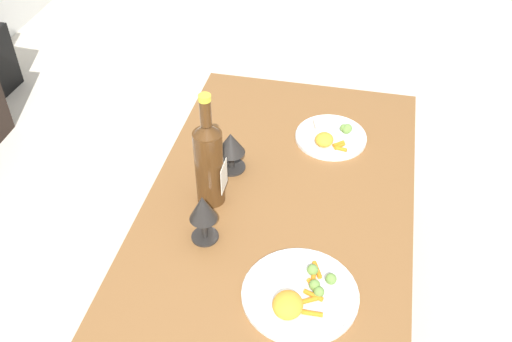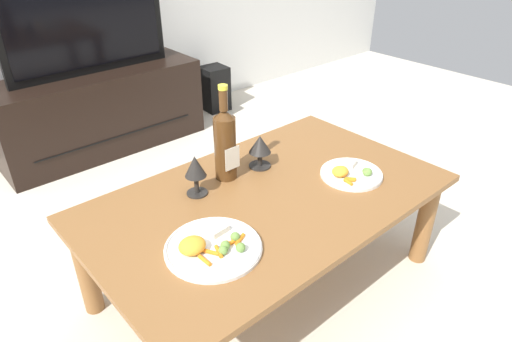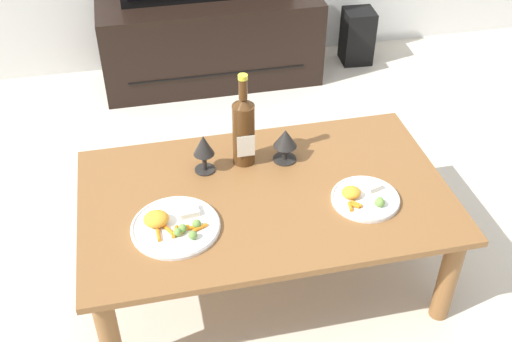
{
  "view_description": "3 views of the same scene",
  "coord_description": "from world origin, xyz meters",
  "views": [
    {
      "loc": [
        -1.25,
        -0.2,
        1.64
      ],
      "look_at": [
        0.0,
        0.07,
        0.53
      ],
      "focal_mm": 41.12,
      "sensor_mm": 36.0,
      "label": 1
    },
    {
      "loc": [
        -0.93,
        -0.99,
        1.32
      ],
      "look_at": [
        -0.03,
        0.04,
        0.52
      ],
      "focal_mm": 31.43,
      "sensor_mm": 36.0,
      "label": 2
    },
    {
      "loc": [
        -0.39,
        -1.63,
        1.84
      ],
      "look_at": [
        -0.02,
        0.05,
        0.49
      ],
      "focal_mm": 43.33,
      "sensor_mm": 36.0,
      "label": 3
    }
  ],
  "objects": [
    {
      "name": "ground_plane",
      "position": [
        0.0,
        0.0,
        0.0
      ],
      "size": [
        6.4,
        6.4,
        0.0
      ],
      "primitive_type": "plane",
      "color": "beige"
    },
    {
      "name": "dining_table",
      "position": [
        0.0,
        0.0,
        0.36
      ],
      "size": [
        1.31,
        0.79,
        0.43
      ],
      "color": "brown",
      "rests_on": "ground_plane"
    },
    {
      "name": "wine_bottle",
      "position": [
        -0.04,
        0.2,
        0.58
      ],
      "size": [
        0.08,
        0.08,
        0.37
      ],
      "color": "#4C2D14",
      "rests_on": "dining_table"
    },
    {
      "name": "goblet_left",
      "position": [
        -0.19,
        0.18,
        0.53
      ],
      "size": [
        0.08,
        0.08,
        0.15
      ],
      "color": "black",
      "rests_on": "dining_table"
    },
    {
      "name": "goblet_right",
      "position": [
        0.12,
        0.18,
        0.52
      ],
      "size": [
        0.09,
        0.09,
        0.14
      ],
      "color": "black",
      "rests_on": "dining_table"
    },
    {
      "name": "dinner_plate_left",
      "position": [
        -0.34,
        -0.11,
        0.44
      ],
      "size": [
        0.3,
        0.3,
        0.06
      ],
      "color": "white",
      "rests_on": "dining_table"
    },
    {
      "name": "dinner_plate_right",
      "position": [
        0.33,
        -0.11,
        0.44
      ],
      "size": [
        0.24,
        0.24,
        0.05
      ],
      "color": "white",
      "rests_on": "dining_table"
    }
  ]
}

